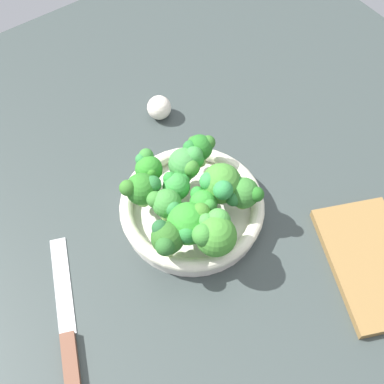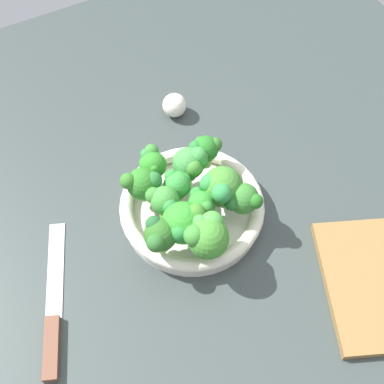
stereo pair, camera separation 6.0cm
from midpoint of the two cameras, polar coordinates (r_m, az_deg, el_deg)
name	(u,v)px [view 1 (the left image)]	position (r cm, az deg, el deg)	size (l,w,h in cm)	color
ground_plane	(204,217)	(92.94, -0.51, -2.79)	(130.00, 130.00, 2.50)	#343E3C
bowl	(192,208)	(89.91, -1.92, -1.88)	(24.77, 24.77, 4.18)	silver
broccoli_floret_0	(199,148)	(89.66, -1.15, 4.73)	(4.53, 5.76, 6.44)	#97CF65
broccoli_floret_1	(203,204)	(84.29, -0.80, -1.38)	(5.34, 4.55, 5.49)	#96D065
broccoli_floret_2	(166,204)	(83.64, -4.92, -1.44)	(5.85, 5.04, 6.31)	#80BE4F
broccoli_floret_3	(148,168)	(88.51, -6.74, 2.56)	(5.43, 4.67, 5.74)	#91CA63
broccoli_floret_4	(214,233)	(79.54, 0.28, -4.63)	(6.89, 7.11, 7.81)	#8FBF65
broccoli_floret_5	(221,184)	(85.23, 1.12, 0.74)	(7.07, 6.87, 7.24)	#78BF5E
broccoli_floret_6	(186,164)	(87.81, -2.60, 2.97)	(5.96, 6.19, 6.77)	#83C466
broccoli_floret_7	(176,186)	(86.11, -3.71, 0.60)	(4.74, 4.80, 5.60)	#99CD68
broccoli_floret_8	(167,239)	(80.45, -4.93, -5.20)	(5.64, 5.50, 6.47)	#99CA6E
broccoli_floret_9	(243,193)	(85.15, 3.55, -0.22)	(6.22, 6.04, 5.92)	#88B050
broccoli_floret_10	(142,189)	(85.55, -7.51, 0.24)	(5.33, 6.62, 6.62)	#85C45D
broccoli_floret_11	(189,224)	(81.35, -2.46, -3.60)	(6.77, 7.04, 7.25)	#8BBF66
knife	(68,334)	(85.08, -15.43, -14.82)	(25.56, 12.18, 1.50)	silver
cutting_board	(371,263)	(90.29, 17.11, -7.52)	(22.58, 13.05, 1.60)	olive
garlic_bulb	(159,108)	(104.01, -5.28, 9.05)	(4.74, 4.74, 4.74)	silver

